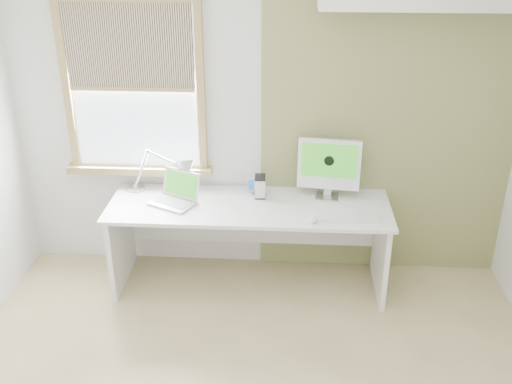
# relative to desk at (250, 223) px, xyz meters

# --- Properties ---
(room) EXTENTS (4.04, 3.54, 2.64)m
(room) POSITION_rel_desk_xyz_m (0.07, -1.44, 0.77)
(room) COLOR tan
(room) RESTS_ON ground
(accent_wall) EXTENTS (2.00, 0.02, 2.60)m
(accent_wall) POSITION_rel_desk_xyz_m (1.07, 0.30, 0.77)
(accent_wall) COLOR olive
(accent_wall) RESTS_ON room
(window) EXTENTS (1.20, 0.14, 1.42)m
(window) POSITION_rel_desk_xyz_m (-0.93, 0.27, 1.01)
(window) COLOR #A4844B
(window) RESTS_ON room
(desk) EXTENTS (2.20, 0.70, 0.73)m
(desk) POSITION_rel_desk_xyz_m (0.00, 0.00, 0.00)
(desk) COLOR white
(desk) RESTS_ON room
(desk_lamp) EXTENTS (0.62, 0.27, 0.36)m
(desk_lamp) POSITION_rel_desk_xyz_m (-0.60, 0.12, 0.38)
(desk_lamp) COLOR #B8BBBD
(desk_lamp) RESTS_ON desk
(laptop) EXTENTS (0.42, 0.39, 0.24)m
(laptop) POSITION_rel_desk_xyz_m (-0.57, -0.04, 0.25)
(laptop) COLOR #B8BBBD
(laptop) RESTS_ON desk
(phone_dock) EXTENTS (0.08, 0.08, 0.14)m
(phone_dock) POSITION_rel_desk_xyz_m (0.00, 0.15, 0.23)
(phone_dock) COLOR #B8BBBD
(phone_dock) RESTS_ON desk
(external_drive) EXTENTS (0.09, 0.14, 0.17)m
(external_drive) POSITION_rel_desk_xyz_m (0.08, 0.10, 0.28)
(external_drive) COLOR #B8BBBD
(external_drive) RESTS_ON desk
(imac) EXTENTS (0.50, 0.18, 0.48)m
(imac) POSITION_rel_desk_xyz_m (0.62, 0.13, 0.46)
(imac) COLOR #B8BBBD
(imac) RESTS_ON desk
(keyboard) EXTENTS (0.47, 0.14, 0.02)m
(keyboard) POSITION_rel_desk_xyz_m (0.75, -0.25, 0.21)
(keyboard) COLOR white
(keyboard) RESTS_ON desk
(mouse) EXTENTS (0.09, 0.12, 0.03)m
(mouse) POSITION_rel_desk_xyz_m (0.49, -0.31, 0.21)
(mouse) COLOR white
(mouse) RESTS_ON desk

